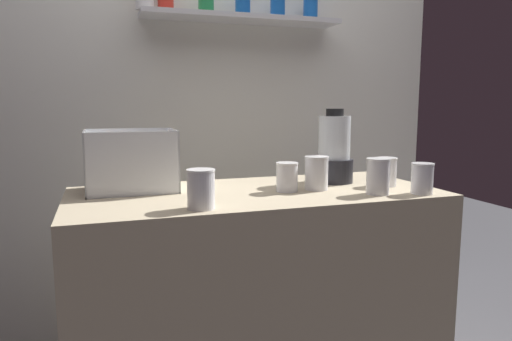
% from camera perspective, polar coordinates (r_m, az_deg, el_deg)
% --- Properties ---
extents(counter, '(1.40, 0.64, 0.90)m').
position_cam_1_polar(counter, '(1.93, 0.00, -15.73)').
color(counter, tan).
rests_on(counter, ground_plane).
extents(back_wall_unit, '(2.60, 0.24, 2.50)m').
position_cam_1_polar(back_wall_unit, '(2.51, -5.53, 8.87)').
color(back_wall_unit, silver).
rests_on(back_wall_unit, ground_plane).
extents(carrot_display_bin, '(0.34, 0.26, 0.23)m').
position_cam_1_polar(carrot_display_bin, '(1.86, -14.88, -0.16)').
color(carrot_display_bin, white).
rests_on(carrot_display_bin, counter).
extents(blender_pitcher, '(0.16, 0.16, 0.31)m').
position_cam_1_polar(blender_pitcher, '(2.01, 9.49, 2.29)').
color(blender_pitcher, black).
rests_on(blender_pitcher, counter).
extents(juice_cup_mango_far_left, '(0.09, 0.09, 0.13)m').
position_cam_1_polar(juice_cup_mango_far_left, '(1.50, -6.73, -2.52)').
color(juice_cup_mango_far_left, white).
rests_on(juice_cup_mango_far_left, counter).
extents(juice_cup_pomegranate_left, '(0.09, 0.09, 0.11)m').
position_cam_1_polar(juice_cup_pomegranate_left, '(1.79, 3.80, -1.00)').
color(juice_cup_pomegranate_left, white).
rests_on(juice_cup_pomegranate_left, counter).
extents(juice_cup_mango_middle, '(0.09, 0.09, 0.13)m').
position_cam_1_polar(juice_cup_mango_middle, '(1.83, 7.39, -0.55)').
color(juice_cup_mango_middle, white).
rests_on(juice_cup_mango_middle, counter).
extents(juice_cup_carrot_right, '(0.09, 0.09, 0.13)m').
position_cam_1_polar(juice_cup_carrot_right, '(1.79, 14.66, -0.97)').
color(juice_cup_carrot_right, white).
rests_on(juice_cup_carrot_right, counter).
extents(juice_cup_carrot_far_right, '(0.09, 0.09, 0.12)m').
position_cam_1_polar(juice_cup_carrot_far_right, '(1.98, 15.62, -0.30)').
color(juice_cup_carrot_far_right, white).
rests_on(juice_cup_carrot_far_right, counter).
extents(juice_cup_pomegranate_rightmost, '(0.08, 0.08, 0.12)m').
position_cam_1_polar(juice_cup_pomegranate_rightmost, '(1.84, 19.63, -1.14)').
color(juice_cup_pomegranate_rightmost, white).
rests_on(juice_cup_pomegranate_rightmost, counter).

